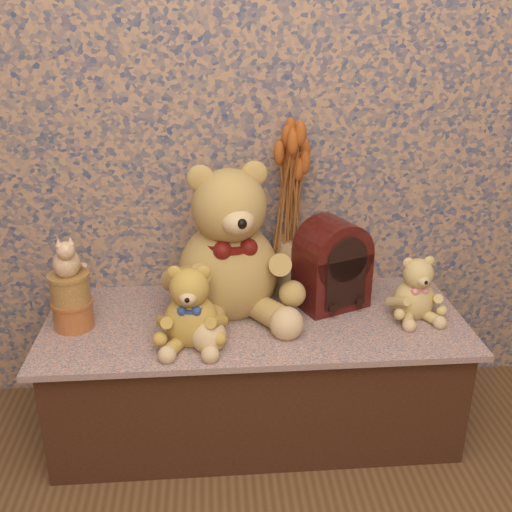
{
  "coord_description": "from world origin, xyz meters",
  "views": [
    {
      "loc": [
        -0.13,
        -0.47,
        1.35
      ],
      "look_at": [
        0.0,
        1.18,
        0.66
      ],
      "focal_mm": 41.62,
      "sensor_mm": 36.0,
      "label": 1
    }
  ],
  "objects_px": {
    "teddy_small": "(415,284)",
    "cat_figurine": "(65,255)",
    "ceramic_vase": "(290,267)",
    "teddy_large": "(228,234)",
    "cathedral_radio": "(332,263)",
    "teddy_medium": "(191,301)",
    "biscuit_tin_lower": "(73,314)"
  },
  "relations": [
    {
      "from": "teddy_medium",
      "to": "biscuit_tin_lower",
      "type": "bearing_deg",
      "value": 166.45
    },
    {
      "from": "teddy_large",
      "to": "cat_figurine",
      "type": "bearing_deg",
      "value": 176.08
    },
    {
      "from": "teddy_small",
      "to": "cat_figurine",
      "type": "xyz_separation_m",
      "value": [
        -1.09,
        0.01,
        0.13
      ]
    },
    {
      "from": "teddy_large",
      "to": "biscuit_tin_lower",
      "type": "relative_size",
      "value": 4.42
    },
    {
      "from": "teddy_medium",
      "to": "cat_figurine",
      "type": "distance_m",
      "value": 0.41
    },
    {
      "from": "teddy_small",
      "to": "ceramic_vase",
      "type": "height_order",
      "value": "teddy_small"
    },
    {
      "from": "cathedral_radio",
      "to": "cat_figurine",
      "type": "relative_size",
      "value": 2.28
    },
    {
      "from": "teddy_small",
      "to": "ceramic_vase",
      "type": "xyz_separation_m",
      "value": [
        -0.38,
        0.19,
        -0.01
      ]
    },
    {
      "from": "cathedral_radio",
      "to": "biscuit_tin_lower",
      "type": "distance_m",
      "value": 0.85
    },
    {
      "from": "teddy_medium",
      "to": "biscuit_tin_lower",
      "type": "height_order",
      "value": "teddy_medium"
    },
    {
      "from": "teddy_large",
      "to": "cathedral_radio",
      "type": "height_order",
      "value": "teddy_large"
    },
    {
      "from": "ceramic_vase",
      "to": "biscuit_tin_lower",
      "type": "distance_m",
      "value": 0.73
    },
    {
      "from": "cathedral_radio",
      "to": "ceramic_vase",
      "type": "bearing_deg",
      "value": 121.18
    },
    {
      "from": "ceramic_vase",
      "to": "cat_figurine",
      "type": "relative_size",
      "value": 1.52
    },
    {
      "from": "cathedral_radio",
      "to": "cat_figurine",
      "type": "bearing_deg",
      "value": 163.46
    },
    {
      "from": "teddy_small",
      "to": "cat_figurine",
      "type": "distance_m",
      "value": 1.1
    },
    {
      "from": "ceramic_vase",
      "to": "cat_figurine",
      "type": "height_order",
      "value": "cat_figurine"
    },
    {
      "from": "cathedral_radio",
      "to": "cat_figurine",
      "type": "xyz_separation_m",
      "value": [
        -0.83,
        -0.09,
        0.1
      ]
    },
    {
      "from": "ceramic_vase",
      "to": "cathedral_radio",
      "type": "bearing_deg",
      "value": -36.01
    },
    {
      "from": "teddy_small",
      "to": "cat_figurine",
      "type": "height_order",
      "value": "cat_figurine"
    },
    {
      "from": "teddy_small",
      "to": "biscuit_tin_lower",
      "type": "xyz_separation_m",
      "value": [
        -1.09,
        0.01,
        -0.07
      ]
    },
    {
      "from": "teddy_large",
      "to": "ceramic_vase",
      "type": "distance_m",
      "value": 0.29
    },
    {
      "from": "teddy_small",
      "to": "ceramic_vase",
      "type": "relative_size",
      "value": 1.11
    },
    {
      "from": "teddy_medium",
      "to": "cat_figurine",
      "type": "bearing_deg",
      "value": 166.45
    },
    {
      "from": "teddy_medium",
      "to": "ceramic_vase",
      "type": "relative_size",
      "value": 1.33
    },
    {
      "from": "teddy_medium",
      "to": "teddy_small",
      "type": "xyz_separation_m",
      "value": [
        0.72,
        0.11,
        -0.02
      ]
    },
    {
      "from": "ceramic_vase",
      "to": "cat_figurine",
      "type": "xyz_separation_m",
      "value": [
        -0.71,
        -0.18,
        0.15
      ]
    },
    {
      "from": "cathedral_radio",
      "to": "teddy_medium",
      "type": "bearing_deg",
      "value": -178.53
    },
    {
      "from": "teddy_small",
      "to": "biscuit_tin_lower",
      "type": "distance_m",
      "value": 1.09
    },
    {
      "from": "ceramic_vase",
      "to": "teddy_large",
      "type": "bearing_deg",
      "value": -154.36
    },
    {
      "from": "biscuit_tin_lower",
      "to": "teddy_small",
      "type": "bearing_deg",
      "value": -0.46
    },
    {
      "from": "teddy_small",
      "to": "cathedral_radio",
      "type": "relative_size",
      "value": 0.74
    }
  ]
}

